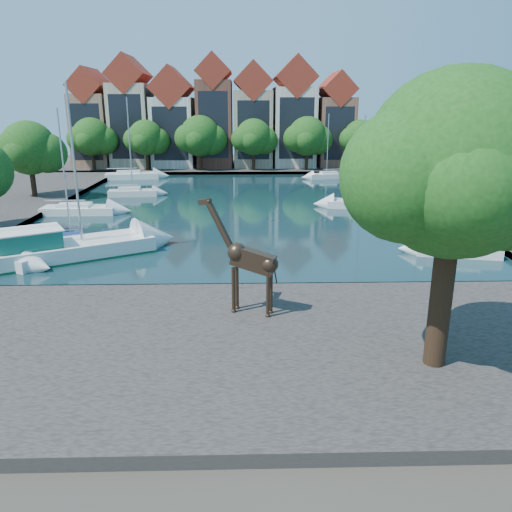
{
  "coord_description": "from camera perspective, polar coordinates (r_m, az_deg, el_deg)",
  "views": [
    {
      "loc": [
        0.34,
        -25.69,
        9.81
      ],
      "look_at": [
        0.96,
        -2.0,
        2.65
      ],
      "focal_mm": 35.0,
      "sensor_mm": 36.0,
      "label": 1
    }
  ],
  "objects": [
    {
      "name": "sailboat_left_c",
      "position": [
        49.67,
        -19.56,
        5.18
      ],
      "size": [
        6.74,
        2.43,
        11.38
      ],
      "color": "white",
      "rests_on": "water_basin"
    },
    {
      "name": "far_tree_far_east",
      "position": [
        78.37,
        11.89,
        13.0
      ],
      "size": [
        6.76,
        5.2,
        7.36
      ],
      "color": "#332114",
      "rests_on": "far_quay"
    },
    {
      "name": "sailboat_left_b",
      "position": [
        38.14,
        -20.35,
        1.78
      ],
      "size": [
        5.62,
        3.23,
        9.59
      ],
      "color": "navy",
      "rests_on": "water_basin"
    },
    {
      "name": "townhouse_west_inner",
      "position": [
        82.43,
        -9.39,
        14.89
      ],
      "size": [
        6.43,
        9.18,
        15.15
      ],
      "color": "silver",
      "rests_on": "far_quay"
    },
    {
      "name": "sailboat_right_c",
      "position": [
        50.87,
        11.83,
        6.05
      ],
      "size": [
        6.73,
        3.21,
        8.94
      ],
      "color": "silver",
      "rests_on": "water_basin"
    },
    {
      "name": "near_quay",
      "position": [
        20.99,
        -2.31,
        -10.29
      ],
      "size": [
        50.0,
        14.0,
        0.5
      ],
      "primitive_type": "cube",
      "color": "#443E3A",
      "rests_on": "ground"
    },
    {
      "name": "far_quay",
      "position": [
        82.24,
        -1.77,
        10.13
      ],
      "size": [
        60.0,
        16.0,
        0.5
      ],
      "primitive_type": "cube",
      "color": "#443E3A",
      "rests_on": "ground"
    },
    {
      "name": "townhouse_west_mid",
      "position": [
        83.51,
        -14.0,
        15.26
      ],
      "size": [
        5.94,
        9.18,
        16.79
      ],
      "color": "#BEB392",
      "rests_on": "far_quay"
    },
    {
      "name": "townhouse_center",
      "position": [
        81.8,
        -4.73,
        15.75
      ],
      "size": [
        5.44,
        9.18,
        16.93
      ],
      "color": "brown",
      "rests_on": "far_quay"
    },
    {
      "name": "sailboat_right_a",
      "position": [
        36.42,
        22.05,
        0.94
      ],
      "size": [
        5.73,
        3.05,
        10.15
      ],
      "color": "white",
      "rests_on": "water_basin"
    },
    {
      "name": "far_tree_mid_west",
      "position": [
        76.57,
        -6.35,
        13.33
      ],
      "size": [
        7.8,
        6.0,
        8.0
      ],
      "color": "#332114",
      "rests_on": "far_quay"
    },
    {
      "name": "townhouse_east_inner",
      "position": [
        81.72,
        -0.36,
        15.36
      ],
      "size": [
        5.94,
        9.18,
        15.79
      ],
      "color": "tan",
      "rests_on": "far_quay"
    },
    {
      "name": "far_tree_east",
      "position": [
        76.94,
        5.94,
        13.32
      ],
      "size": [
        7.54,
        5.8,
        7.84
      ],
      "color": "#332114",
      "rests_on": "far_quay"
    },
    {
      "name": "far_tree_far_west",
      "position": [
        79.49,
        -18.21,
        12.67
      ],
      "size": [
        7.28,
        5.6,
        7.68
      ],
      "color": "#332114",
      "rests_on": "far_quay"
    },
    {
      "name": "motorsailer",
      "position": [
        35.17,
        -22.06,
        0.93
      ],
      "size": [
        12.0,
        8.9,
        11.13
      ],
      "color": "silver",
      "rests_on": "water_basin"
    },
    {
      "name": "plane_tree",
      "position": [
        18.32,
        22.18,
        8.89
      ],
      "size": [
        8.32,
        6.4,
        10.62
      ],
      "color": "#332114",
      "rests_on": "near_quay"
    },
    {
      "name": "sailboat_right_d",
      "position": [
        70.95,
        8.06,
        9.2
      ],
      "size": [
        5.33,
        2.84,
        8.71
      ],
      "color": "silver",
      "rests_on": "water_basin"
    },
    {
      "name": "townhouse_east_mid",
      "position": [
        82.1,
        4.35,
        15.58
      ],
      "size": [
        6.43,
        9.18,
        16.65
      ],
      "color": "beige",
      "rests_on": "far_quay"
    },
    {
      "name": "far_tree_west",
      "position": [
        77.64,
        -12.4,
        12.94
      ],
      "size": [
        6.76,
        5.2,
        7.36
      ],
      "color": "#332114",
      "rests_on": "far_quay"
    },
    {
      "name": "townhouse_east_end",
      "position": [
        83.02,
        8.96,
        14.75
      ],
      "size": [
        5.44,
        9.18,
        14.43
      ],
      "color": "brown",
      "rests_on": "far_quay"
    },
    {
      "name": "side_tree_left_far",
      "position": [
        58.27,
        -24.42,
        10.99
      ],
      "size": [
        7.28,
        5.6,
        7.88
      ],
      "color": "#332114",
      "rests_on": "left_quay"
    },
    {
      "name": "sailboat_left_a",
      "position": [
        35.5,
        -27.05,
        0.02
      ],
      "size": [
        5.85,
        4.09,
        10.13
      ],
      "color": "silver",
      "rests_on": "water_basin"
    },
    {
      "name": "sailboat_right_b",
      "position": [
        43.75,
        18.15,
        3.79
      ],
      "size": [
        7.03,
        3.99,
        10.58
      ],
      "color": "navy",
      "rests_on": "water_basin"
    },
    {
      "name": "right_quay",
      "position": [
        56.29,
        24.62,
        5.51
      ],
      "size": [
        14.0,
        52.0,
        0.5
      ],
      "primitive_type": "cube",
      "color": "#443E3A",
      "rests_on": "ground"
    },
    {
      "name": "ground",
      "position": [
        27.5,
        -2.12,
        -4.1
      ],
      "size": [
        160.0,
        160.0,
        0.0
      ],
      "primitive_type": "plane",
      "color": "#38332B",
      "rests_on": "ground"
    },
    {
      "name": "sailboat_left_e",
      "position": [
        71.93,
        -13.99,
        9.04
      ],
      "size": [
        7.44,
        3.72,
        10.83
      ],
      "color": "white",
      "rests_on": "water_basin"
    },
    {
      "name": "water_basin",
      "position": [
        50.64,
        -1.88,
        5.68
      ],
      "size": [
        38.0,
        50.0,
        0.08
      ],
      "primitive_type": "cube",
      "color": "black",
      "rests_on": "ground"
    },
    {
      "name": "townhouse_west_end",
      "position": [
        84.98,
        -18.04,
        14.37
      ],
      "size": [
        5.44,
        9.18,
        14.93
      ],
      "color": "#987053",
      "rests_on": "far_quay"
    },
    {
      "name": "far_tree_mid_east",
      "position": [
        76.34,
        -0.19,
        13.3
      ],
      "size": [
        7.02,
        5.4,
        7.52
      ],
      "color": "#332114",
      "rests_on": "far_quay"
    },
    {
      "name": "giraffe_statue",
      "position": [
        22.73,
        -1.02,
        -0.34
      ],
      "size": [
        3.6,
        1.65,
        5.3
      ],
      "color": "#312318",
      "rests_on": "near_quay"
    },
    {
      "name": "sailboat_left_d",
      "position": [
        58.01,
        -13.88,
        7.19
      ],
      "size": [
        5.51,
        2.39,
        8.15
      ],
      "color": "silver",
      "rests_on": "water_basin"
    }
  ]
}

